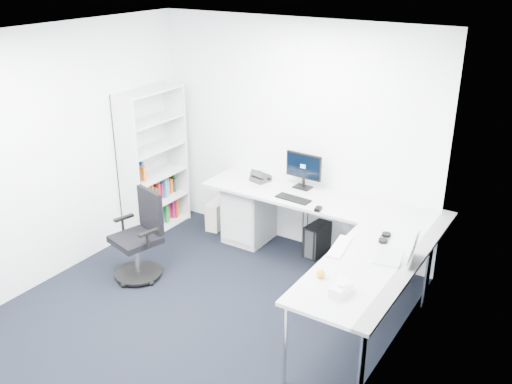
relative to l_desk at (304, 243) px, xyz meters
The scene contains 21 objects.
ground 1.56m from the l_desk, 111.45° to the right, with size 4.20×4.20×0.00m, color black.
ceiling 2.74m from the l_desk, 111.45° to the right, with size 4.20×4.20×0.00m, color white.
wall_back 1.30m from the l_desk, 128.16° to the left, with size 3.60×0.02×2.70m, color white.
wall_left 2.89m from the l_desk, 149.22° to the right, with size 0.02×4.20×2.70m, color white.
wall_right 2.10m from the l_desk, 48.24° to the right, with size 0.02×4.20×2.70m, color white.
l_desk is the anchor object (origin of this frame).
drawer_pedestal 1.09m from the l_desk, 155.05° to the left, with size 0.49×0.61×0.75m, color #B1B4B3.
bookshelf 2.23m from the l_desk, behind, with size 0.36×0.92×1.84m, color silver, non-canonical shape.
task_chair 1.84m from the l_desk, 147.20° to the right, with size 0.55×0.55×0.98m, color black, non-canonical shape.
black_pc_tower 0.60m from the l_desk, 99.88° to the left, with size 0.18×0.40×0.39m, color black.
beige_pc_tower 1.62m from the l_desk, 162.07° to the left, with size 0.17×0.38×0.36m, color beige.
power_strip 0.83m from the l_desk, 63.13° to the left, with size 0.34×0.06×0.04m, color silver.
monitor 0.86m from the l_desk, 120.68° to the left, with size 0.45×0.14×0.43m, color black, non-canonical shape.
black_keyboard 0.51m from the l_desk, 145.57° to the left, with size 0.40×0.14×0.02m, color black.
mouse 0.44m from the l_desk, 23.29° to the left, with size 0.06×0.10×0.03m, color black.
desk_phone 1.05m from the l_desk, 152.20° to the left, with size 0.20×0.20×0.14m, color #2B2B2E, non-canonical shape.
laptop 1.34m from the l_desk, 25.23° to the right, with size 0.34×0.33×0.24m, color silver, non-canonical shape.
white_keyboard 0.97m from the l_desk, 41.06° to the right, with size 0.13×0.45×0.01m, color silver.
headphones 1.07m from the l_desk, 11.74° to the right, with size 0.13×0.21×0.05m, color black, non-canonical shape.
orange_fruit 1.44m from the l_desk, 56.89° to the right, with size 0.08×0.08×0.08m, color #FAA516.
tissue_box 1.68m from the l_desk, 52.09° to the right, with size 0.11×0.21×0.07m, color silver.
Camera 1 is at (3.05, -3.54, 3.34)m, focal length 40.00 mm.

